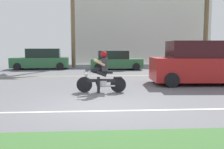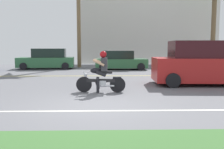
% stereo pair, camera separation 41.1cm
% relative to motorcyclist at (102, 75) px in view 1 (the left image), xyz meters
% --- Properties ---
extents(ground, '(56.00, 30.00, 0.04)m').
position_rel_motorcyclist_xyz_m(ground, '(-0.20, 0.60, -0.69)').
color(ground, slate).
extents(lane_line_near, '(50.40, 0.12, 0.01)m').
position_rel_motorcyclist_xyz_m(lane_line_near, '(-0.20, -2.84, -0.67)').
color(lane_line_near, silver).
rests_on(lane_line_near, ground).
extents(lane_line_far, '(50.40, 0.12, 0.01)m').
position_rel_motorcyclist_xyz_m(lane_line_far, '(-0.20, 5.54, -0.67)').
color(lane_line_far, yellow).
rests_on(lane_line_far, ground).
extents(motorcyclist, '(1.91, 0.62, 1.60)m').
position_rel_motorcyclist_xyz_m(motorcyclist, '(0.00, 0.00, 0.00)').
color(motorcyclist, black).
rests_on(motorcyclist, ground).
extents(suv_nearby, '(5.08, 2.44, 2.03)m').
position_rel_motorcyclist_xyz_m(suv_nearby, '(4.89, 1.87, 0.31)').
color(suv_nearby, '#AD1E1E').
rests_on(suv_nearby, ground).
extents(parked_car_1, '(4.54, 2.28, 1.63)m').
position_rel_motorcyclist_xyz_m(parked_car_1, '(-4.55, 10.70, 0.08)').
color(parked_car_1, '#2D663D').
rests_on(parked_car_1, ground).
extents(parked_car_2, '(4.03, 1.92, 1.47)m').
position_rel_motorcyclist_xyz_m(parked_car_2, '(1.31, 9.83, 0.01)').
color(parked_car_2, '#2D663D').
rests_on(parked_car_2, ground).
extents(parked_car_3, '(4.24, 2.13, 1.52)m').
position_rel_motorcyclist_xyz_m(parked_car_3, '(6.67, 9.03, 0.04)').
color(parked_car_3, silver).
rests_on(parked_car_3, ground).
extents(building_far, '(14.84, 4.00, 7.28)m').
position_rel_motorcyclist_xyz_m(building_far, '(4.69, 18.60, 2.97)').
color(building_far, beige).
rests_on(building_far, ground).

